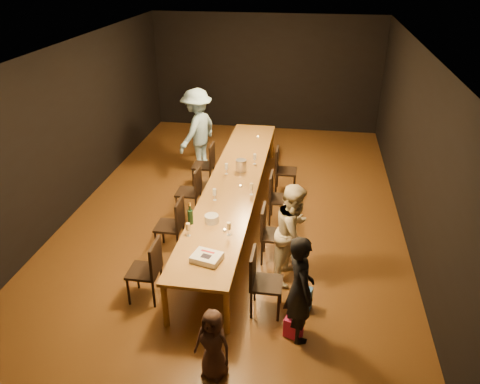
# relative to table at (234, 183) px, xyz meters

# --- Properties ---
(ground) EXTENTS (10.00, 10.00, 0.00)m
(ground) POSITION_rel_table_xyz_m (0.00, 0.00, -0.70)
(ground) COLOR #432310
(ground) RESTS_ON ground
(room_shell) EXTENTS (6.04, 10.04, 3.02)m
(room_shell) POSITION_rel_table_xyz_m (0.00, 0.00, 1.38)
(room_shell) COLOR black
(room_shell) RESTS_ON ground
(table) EXTENTS (0.90, 6.00, 0.75)m
(table) POSITION_rel_table_xyz_m (0.00, 0.00, 0.00)
(table) COLOR olive
(table) RESTS_ON ground
(chair_right_0) EXTENTS (0.42, 0.42, 0.93)m
(chair_right_0) POSITION_rel_table_xyz_m (0.85, -2.40, -0.24)
(chair_right_0) COLOR black
(chair_right_0) RESTS_ON ground
(chair_right_1) EXTENTS (0.42, 0.42, 0.93)m
(chair_right_1) POSITION_rel_table_xyz_m (0.85, -1.20, -0.24)
(chair_right_1) COLOR black
(chair_right_1) RESTS_ON ground
(chair_right_2) EXTENTS (0.42, 0.42, 0.93)m
(chair_right_2) POSITION_rel_table_xyz_m (0.85, 0.00, -0.24)
(chair_right_2) COLOR black
(chair_right_2) RESTS_ON ground
(chair_right_3) EXTENTS (0.42, 0.42, 0.93)m
(chair_right_3) POSITION_rel_table_xyz_m (0.85, 1.20, -0.24)
(chair_right_3) COLOR black
(chair_right_3) RESTS_ON ground
(chair_left_0) EXTENTS (0.42, 0.42, 0.93)m
(chair_left_0) POSITION_rel_table_xyz_m (-0.85, -2.40, -0.24)
(chair_left_0) COLOR black
(chair_left_0) RESTS_ON ground
(chair_left_1) EXTENTS (0.42, 0.42, 0.93)m
(chair_left_1) POSITION_rel_table_xyz_m (-0.85, -1.20, -0.24)
(chair_left_1) COLOR black
(chair_left_1) RESTS_ON ground
(chair_left_2) EXTENTS (0.42, 0.42, 0.93)m
(chair_left_2) POSITION_rel_table_xyz_m (-0.85, 0.00, -0.24)
(chair_left_2) COLOR black
(chair_left_2) RESTS_ON ground
(chair_left_3) EXTENTS (0.42, 0.42, 0.93)m
(chair_left_3) POSITION_rel_table_xyz_m (-0.85, 1.20, -0.24)
(chair_left_3) COLOR black
(chair_left_3) RESTS_ON ground
(woman_birthday) EXTENTS (0.53, 0.63, 1.47)m
(woman_birthday) POSITION_rel_table_xyz_m (1.29, -2.79, 0.03)
(woman_birthday) COLOR black
(woman_birthday) RESTS_ON ground
(woman_tan) EXTENTS (0.77, 0.88, 1.52)m
(woman_tan) POSITION_rel_table_xyz_m (1.15, -1.58, 0.06)
(woman_tan) COLOR beige
(woman_tan) RESTS_ON ground
(man_blue) EXTENTS (1.03, 1.34, 1.83)m
(man_blue) POSITION_rel_table_xyz_m (-1.15, 1.99, 0.21)
(man_blue) COLOR #8EBCDB
(man_blue) RESTS_ON ground
(child) EXTENTS (0.51, 0.41, 0.91)m
(child) POSITION_rel_table_xyz_m (0.37, -3.57, -0.25)
(child) COLOR #3D2822
(child) RESTS_ON ground
(gift_bag_red) EXTENTS (0.26, 0.19, 0.27)m
(gift_bag_red) POSITION_rel_table_xyz_m (1.24, -2.83, -0.57)
(gift_bag_red) COLOR #D41F5E
(gift_bag_red) RESTS_ON ground
(gift_bag_blue) EXTENTS (0.30, 0.24, 0.33)m
(gift_bag_blue) POSITION_rel_table_xyz_m (1.32, -2.28, -0.54)
(gift_bag_blue) COLOR blue
(gift_bag_blue) RESTS_ON ground
(birthday_cake) EXTENTS (0.43, 0.38, 0.09)m
(birthday_cake) POSITION_rel_table_xyz_m (0.05, -2.42, 0.09)
(birthday_cake) COLOR white
(birthday_cake) RESTS_ON table
(plate_stack) EXTENTS (0.24, 0.24, 0.12)m
(plate_stack) POSITION_rel_table_xyz_m (-0.09, -1.46, 0.11)
(plate_stack) COLOR silver
(plate_stack) RESTS_ON table
(champagne_bottle) EXTENTS (0.11, 0.11, 0.35)m
(champagne_bottle) POSITION_rel_table_xyz_m (-0.39, -1.55, 0.22)
(champagne_bottle) COLOR black
(champagne_bottle) RESTS_ON table
(ice_bucket) EXTENTS (0.25, 0.25, 0.22)m
(ice_bucket) POSITION_rel_table_xyz_m (0.06, 0.43, 0.16)
(ice_bucket) COLOR silver
(ice_bucket) RESTS_ON table
(wineglass_0) EXTENTS (0.06, 0.06, 0.21)m
(wineglass_0) POSITION_rel_table_xyz_m (-0.34, -1.88, 0.15)
(wineglass_0) COLOR beige
(wineglass_0) RESTS_ON table
(wineglass_1) EXTENTS (0.06, 0.06, 0.21)m
(wineglass_1) POSITION_rel_table_xyz_m (0.23, -1.76, 0.15)
(wineglass_1) COLOR beige
(wineglass_1) RESTS_ON table
(wineglass_2) EXTENTS (0.06, 0.06, 0.21)m
(wineglass_2) POSITION_rel_table_xyz_m (-0.19, -0.77, 0.15)
(wineglass_2) COLOR silver
(wineglass_2) RESTS_ON table
(wineglass_3) EXTENTS (0.06, 0.06, 0.21)m
(wineglass_3) POSITION_rel_table_xyz_m (0.38, -0.48, 0.15)
(wineglass_3) COLOR beige
(wineglass_3) RESTS_ON table
(wineglass_4) EXTENTS (0.06, 0.06, 0.21)m
(wineglass_4) POSITION_rel_table_xyz_m (-0.18, 0.25, 0.15)
(wineglass_4) COLOR silver
(wineglass_4) RESTS_ON table
(wineglass_5) EXTENTS (0.06, 0.06, 0.21)m
(wineglass_5) POSITION_rel_table_xyz_m (0.27, 0.78, 0.15)
(wineglass_5) COLOR silver
(wineglass_5) RESTS_ON table
(tealight_near) EXTENTS (0.05, 0.05, 0.03)m
(tealight_near) POSITION_rel_table_xyz_m (0.15, -1.67, 0.06)
(tealight_near) COLOR #B2B7B2
(tealight_near) RESTS_ON table
(tealight_mid) EXTENTS (0.05, 0.05, 0.03)m
(tealight_mid) POSITION_rel_table_xyz_m (0.15, -0.23, 0.06)
(tealight_mid) COLOR #B2B7B2
(tealight_mid) RESTS_ON table
(tealight_far) EXTENTS (0.05, 0.05, 0.03)m
(tealight_far) POSITION_rel_table_xyz_m (0.15, 2.19, 0.06)
(tealight_far) COLOR #B2B7B2
(tealight_far) RESTS_ON table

